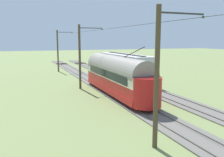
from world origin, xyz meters
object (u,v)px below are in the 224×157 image
(catenary_pole_mid_far, at_px, (158,76))
(boxcar_adjacent, at_px, (125,66))
(vintage_streetcar, at_px, (116,75))
(catenary_pole_mid_near, at_px, (80,56))
(catenary_pole_foreground, at_px, (58,50))

(catenary_pole_mid_far, bearing_deg, boxcar_adjacent, -109.62)
(vintage_streetcar, distance_m, boxcar_adjacent, 9.45)
(catenary_pole_mid_near, distance_m, catenary_pole_mid_far, 17.58)
(boxcar_adjacent, xyz_separation_m, catenary_pole_foreground, (7.52, -14.04, 1.94))
(catenary_pole_mid_far, bearing_deg, catenary_pole_mid_near, -90.00)
(boxcar_adjacent, distance_m, catenary_pole_foreground, 16.05)
(boxcar_adjacent, bearing_deg, catenary_pole_mid_near, 25.16)
(catenary_pole_foreground, bearing_deg, boxcar_adjacent, 118.18)
(catenary_pole_mid_near, relative_size, catenary_pole_mid_far, 1.00)
(vintage_streetcar, relative_size, catenary_pole_mid_far, 2.03)
(catenary_pole_mid_far, bearing_deg, vintage_streetcar, -102.37)
(catenary_pole_foreground, distance_m, catenary_pole_mid_near, 17.58)
(catenary_pole_mid_far, bearing_deg, catenary_pole_foreground, -90.00)
(vintage_streetcar, relative_size, catenary_pole_foreground, 2.03)
(vintage_streetcar, distance_m, catenary_pole_foreground, 22.50)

